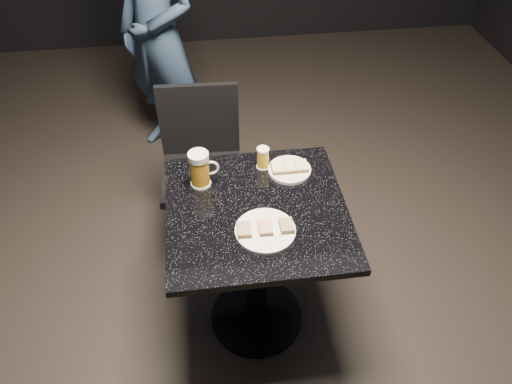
# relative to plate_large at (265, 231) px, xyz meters

# --- Properties ---
(floor) EXTENTS (6.00, 6.00, 0.00)m
(floor) POSITION_rel_plate_large_xyz_m (-0.02, 0.12, -0.76)
(floor) COLOR black
(floor) RESTS_ON ground
(plate_large) EXTENTS (0.22, 0.22, 0.01)m
(plate_large) POSITION_rel_plate_large_xyz_m (0.00, 0.00, 0.00)
(plate_large) COLOR white
(plate_large) RESTS_ON table
(plate_small) EXTENTS (0.18, 0.18, 0.01)m
(plate_small) POSITION_rel_plate_large_xyz_m (0.15, 0.33, 0.00)
(plate_small) COLOR silver
(plate_small) RESTS_ON table
(patron) EXTENTS (0.68, 0.68, 1.59)m
(patron) POSITION_rel_plate_large_xyz_m (-0.40, 1.58, 0.04)
(patron) COLOR navy
(patron) RESTS_ON floor
(table) EXTENTS (0.70, 0.70, 0.75)m
(table) POSITION_rel_plate_large_xyz_m (-0.02, 0.12, -0.25)
(table) COLOR black
(table) RESTS_ON floor
(beer_mug) EXTENTS (0.12, 0.08, 0.16)m
(beer_mug) POSITION_rel_plate_large_xyz_m (-0.22, 0.30, 0.07)
(beer_mug) COLOR white
(beer_mug) RESTS_ON table
(beer_tumbler) EXTENTS (0.06, 0.06, 0.10)m
(beer_tumbler) POSITION_rel_plate_large_xyz_m (0.04, 0.37, 0.04)
(beer_tumbler) COLOR silver
(beer_tumbler) RESTS_ON table
(chair) EXTENTS (0.42, 0.42, 0.87)m
(chair) POSITION_rel_plate_large_xyz_m (-0.21, 0.76, -0.26)
(chair) COLOR black
(chair) RESTS_ON floor
(canapes_on_plate_large) EXTENTS (0.21, 0.07, 0.02)m
(canapes_on_plate_large) POSITION_rel_plate_large_xyz_m (0.00, 0.00, 0.02)
(canapes_on_plate_large) COLOR #4C3521
(canapes_on_plate_large) RESTS_ON plate_large
(canapes_on_plate_small) EXTENTS (0.15, 0.07, 0.02)m
(canapes_on_plate_small) POSITION_rel_plate_large_xyz_m (0.15, 0.33, 0.02)
(canapes_on_plate_small) COLOR #4C3521
(canapes_on_plate_small) RESTS_ON plate_small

